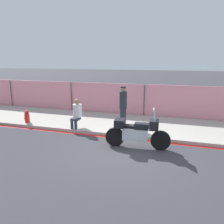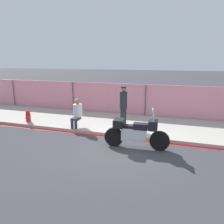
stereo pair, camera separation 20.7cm
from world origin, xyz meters
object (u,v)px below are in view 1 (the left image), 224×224
(person_seated_on_curb, at_px, (77,112))
(officer_standing, at_px, (123,105))
(motorcycle, at_px, (137,132))
(fire_hydrant, at_px, (27,117))

(person_seated_on_curb, bearing_deg, officer_standing, 25.66)
(motorcycle, xyz_separation_m, fire_hydrant, (-5.80, 1.31, -0.19))
(officer_standing, relative_size, fire_hydrant, 3.10)
(motorcycle, xyz_separation_m, officer_standing, (-1.09, 2.27, 0.47))
(motorcycle, height_order, officer_standing, officer_standing)
(motorcycle, xyz_separation_m, person_seated_on_curb, (-3.05, 1.33, 0.24))
(motorcycle, distance_m, person_seated_on_curb, 3.33)
(motorcycle, distance_m, fire_hydrant, 5.94)
(motorcycle, height_order, fire_hydrant, motorcycle)
(person_seated_on_curb, xyz_separation_m, fire_hydrant, (-2.75, -0.02, -0.43))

